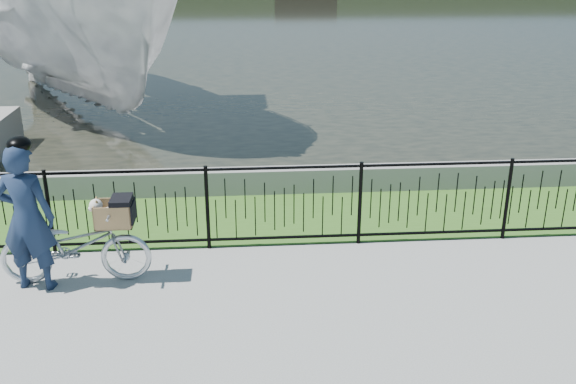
{
  "coord_description": "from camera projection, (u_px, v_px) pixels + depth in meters",
  "views": [
    {
      "loc": [
        -0.54,
        -6.12,
        3.77
      ],
      "look_at": [
        0.0,
        1.0,
        1.0
      ],
      "focal_mm": 40.0,
      "sensor_mm": 36.0,
      "label": 1
    }
  ],
  "objects": [
    {
      "name": "ground",
      "position": [
        295.0,
        309.0,
        7.09
      ],
      "size": [
        120.0,
        120.0,
        0.0
      ],
      "primitive_type": "plane",
      "color": "gray",
      "rests_on": "ground"
    },
    {
      "name": "grass_strip",
      "position": [
        280.0,
        216.0,
        9.51
      ],
      "size": [
        60.0,
        2.0,
        0.01
      ],
      "primitive_type": "cube",
      "color": "#355F1D",
      "rests_on": "ground"
    },
    {
      "name": "water",
      "position": [
        247.0,
        13.0,
        37.78
      ],
      "size": [
        120.0,
        120.0,
        0.0
      ],
      "primitive_type": "plane",
      "color": "black",
      "rests_on": "ground"
    },
    {
      "name": "quay_wall",
      "position": [
        276.0,
        180.0,
        10.37
      ],
      "size": [
        60.0,
        0.3,
        0.4
      ],
      "primitive_type": "cube",
      "color": "gray",
      "rests_on": "ground"
    },
    {
      "name": "fence",
      "position": [
        284.0,
        206.0,
        8.37
      ],
      "size": [
        14.0,
        0.06,
        1.15
      ],
      "primitive_type": null,
      "color": "black",
      "rests_on": "ground"
    },
    {
      "name": "bicycle_rig",
      "position": [
        77.0,
        245.0,
        7.52
      ],
      "size": [
        1.75,
        0.61,
        1.07
      ],
      "color": "#B7BCC4",
      "rests_on": "ground"
    },
    {
      "name": "cyclist",
      "position": [
        26.0,
        216.0,
        7.24
      ],
      "size": [
        0.7,
        0.51,
        1.83
      ],
      "color": "#17253F",
      "rests_on": "ground"
    },
    {
      "name": "boat_near",
      "position": [
        70.0,
        17.0,
        15.16
      ],
      "size": [
        8.92,
        11.17,
        5.91
      ],
      "color": "beige",
      "rests_on": "water"
    }
  ]
}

